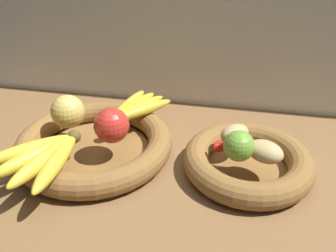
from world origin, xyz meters
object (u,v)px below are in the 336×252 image
(fruit_bowl_left, at_px, (95,144))
(banana_bunch_front, at_px, (42,156))
(apple_red_right, at_px, (112,125))
(chili_pepper, at_px, (241,148))
(potato_small, at_px, (265,151))
(fruit_bowl_right, at_px, (247,161))
(apple_golden_left, at_px, (67,112))
(lime_near, at_px, (239,146))
(potato_oblong, at_px, (235,134))
(banana_bunch_back, at_px, (135,108))

(fruit_bowl_left, distance_m, banana_bunch_front, 0.15)
(apple_red_right, bearing_deg, chili_pepper, 2.05)
(apple_red_right, height_order, potato_small, apple_red_right)
(fruit_bowl_right, bearing_deg, apple_golden_left, 177.94)
(apple_golden_left, distance_m, lime_near, 0.40)
(potato_oblong, height_order, lime_near, lime_near)
(apple_red_right, height_order, apple_golden_left, same)
(fruit_bowl_right, distance_m, apple_golden_left, 0.43)
(apple_golden_left, bearing_deg, banana_bunch_back, 36.74)
(banana_bunch_back, distance_m, lime_near, 0.30)
(fruit_bowl_left, distance_m, potato_small, 0.39)
(fruit_bowl_left, xyz_separation_m, apple_red_right, (0.06, -0.02, 0.07))
(banana_bunch_back, height_order, chili_pepper, banana_bunch_back)
(fruit_bowl_left, distance_m, apple_golden_left, 0.10)
(banana_bunch_back, height_order, potato_small, potato_small)
(potato_oblong, bearing_deg, potato_small, -41.42)
(fruit_bowl_right, xyz_separation_m, potato_oblong, (-0.03, 0.03, 0.05))
(banana_bunch_front, relative_size, potato_small, 2.70)
(banana_bunch_back, bearing_deg, apple_red_right, -95.23)
(fruit_bowl_left, relative_size, potato_oblong, 5.33)
(banana_bunch_front, height_order, potato_small, potato_small)
(banana_bunch_back, bearing_deg, potato_small, -24.55)
(fruit_bowl_right, relative_size, lime_near, 4.43)
(potato_small, bearing_deg, fruit_bowl_left, 175.61)
(apple_red_right, distance_m, apple_golden_left, 0.13)
(apple_red_right, distance_m, potato_oblong, 0.27)
(apple_red_right, relative_size, banana_bunch_back, 0.41)
(lime_near, bearing_deg, apple_red_right, 176.96)
(fruit_bowl_right, height_order, potato_small, potato_small)
(fruit_bowl_right, distance_m, banana_bunch_back, 0.31)
(banana_bunch_back, height_order, lime_near, lime_near)
(apple_golden_left, bearing_deg, potato_oblong, 1.58)
(potato_oblong, xyz_separation_m, lime_near, (0.01, -0.06, 0.01))
(chili_pepper, bearing_deg, lime_near, -110.81)
(fruit_bowl_left, bearing_deg, banana_bunch_back, 59.20)
(banana_bunch_front, relative_size, lime_near, 3.20)
(apple_golden_left, distance_m, potato_small, 0.45)
(potato_small, bearing_deg, potato_oblong, 138.58)
(banana_bunch_back, xyz_separation_m, potato_oblong, (0.25, -0.09, 0.01))
(fruit_bowl_right, height_order, chili_pepper, chili_pepper)
(banana_bunch_back, bearing_deg, fruit_bowl_left, -120.80)
(potato_small, height_order, chili_pepper, potato_small)
(fruit_bowl_right, height_order, potato_oblong, potato_oblong)
(lime_near, bearing_deg, chili_pepper, 76.61)
(apple_red_right, xyz_separation_m, apple_golden_left, (-0.12, 0.04, 0.00))
(potato_oblong, height_order, chili_pepper, potato_oblong)
(fruit_bowl_left, xyz_separation_m, potato_small, (0.39, -0.03, 0.05))
(fruit_bowl_right, relative_size, banana_bunch_front, 1.38)
(banana_bunch_back, distance_m, potato_oblong, 0.27)
(fruit_bowl_right, height_order, apple_red_right, apple_red_right)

